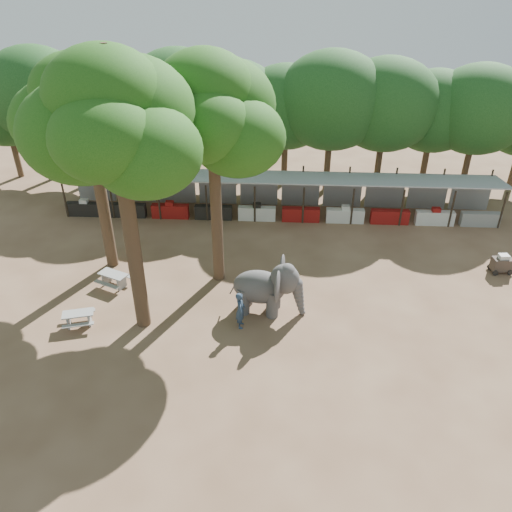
# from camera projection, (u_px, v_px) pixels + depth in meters

# --- Properties ---
(ground) EXTENTS (100.00, 100.00, 0.00)m
(ground) POSITION_uv_depth(u_px,v_px,m) (273.00, 358.00, 20.98)
(ground) COLOR brown
(ground) RESTS_ON ground
(vendor_stalls) EXTENTS (28.00, 2.99, 2.80)m
(vendor_stalls) POSITION_uv_depth(u_px,v_px,m) (279.00, 197.00, 32.24)
(vendor_stalls) COLOR gray
(vendor_stalls) RESTS_ON ground
(yard_tree_left) EXTENTS (7.10, 6.90, 11.02)m
(yard_tree_left) POSITION_uv_depth(u_px,v_px,m) (86.00, 114.00, 23.40)
(yard_tree_left) COLOR #332316
(yard_tree_left) RESTS_ON ground
(yard_tree_center) EXTENTS (7.10, 6.90, 12.04)m
(yard_tree_center) POSITION_uv_depth(u_px,v_px,m) (113.00, 124.00, 18.44)
(yard_tree_center) COLOR #332316
(yard_tree_center) RESTS_ON ground
(yard_tree_back) EXTENTS (7.10, 6.90, 11.36)m
(yard_tree_back) POSITION_uv_depth(u_px,v_px,m) (209.00, 114.00, 22.07)
(yard_tree_back) COLOR #332316
(yard_tree_back) RESTS_ON ground
(backdrop_trees) EXTENTS (46.46, 5.95, 8.33)m
(backdrop_trees) POSITION_uv_depth(u_px,v_px,m) (282.00, 109.00, 34.44)
(backdrop_trees) COLOR #332316
(backdrop_trees) RESTS_ON ground
(elephant) EXTENTS (3.56, 2.69, 2.68)m
(elephant) POSITION_uv_depth(u_px,v_px,m) (268.00, 287.00, 23.16)
(elephant) COLOR #3D3B3B
(elephant) RESTS_ON ground
(handler) EXTENTS (0.46, 0.67, 1.81)m
(handler) POSITION_uv_depth(u_px,v_px,m) (240.00, 310.00, 22.36)
(handler) COLOR #26384C
(handler) RESTS_ON ground
(picnic_table_near) EXTENTS (1.65, 1.56, 0.69)m
(picnic_table_near) POSITION_uv_depth(u_px,v_px,m) (79.00, 317.00, 22.67)
(picnic_table_near) COLOR gray
(picnic_table_near) RESTS_ON ground
(picnic_table_far) EXTENTS (1.90, 1.82, 0.74)m
(picnic_table_far) POSITION_uv_depth(u_px,v_px,m) (114.00, 278.00, 25.38)
(picnic_table_far) COLOR gray
(picnic_table_far) RESTS_ON ground
(cart_back) EXTENTS (1.16, 0.83, 1.07)m
(cart_back) POSITION_uv_depth(u_px,v_px,m) (502.00, 264.00, 26.49)
(cart_back) COLOR #342922
(cart_back) RESTS_ON ground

